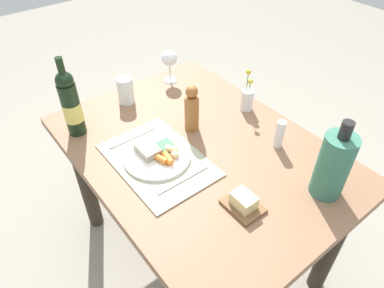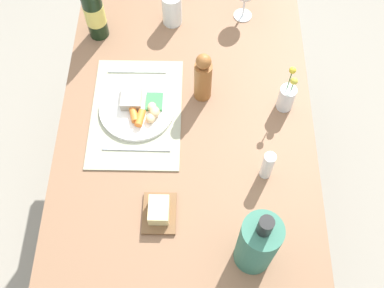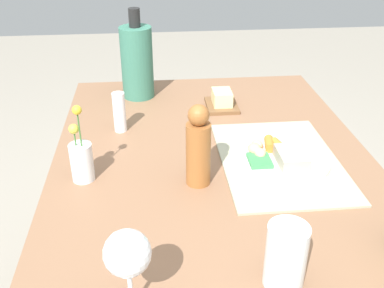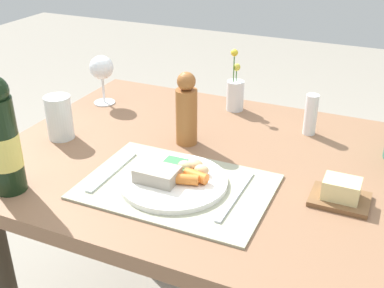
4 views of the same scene
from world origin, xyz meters
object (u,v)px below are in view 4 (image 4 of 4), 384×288
at_px(fork, 112,171).
at_px(pepper_mill, 186,110).
at_px(dinner_plate, 173,178).
at_px(wine_bottle, 2,136).
at_px(wine_glass, 102,69).
at_px(dining_table, 218,198).
at_px(knife, 236,196).
at_px(flower_vase, 235,93).
at_px(butter_dish, 341,193).
at_px(salt_shaker, 311,115).
at_px(water_tumbler, 60,120).

distance_m(fork, pepper_mill, 0.27).
bearing_deg(dinner_plate, pepper_mill, 106.78).
relative_size(wine_bottle, wine_glass, 2.09).
distance_m(fork, wine_bottle, 0.27).
bearing_deg(dining_table, knife, -57.34).
xyz_separation_m(dining_table, pepper_mill, (-0.12, 0.05, 0.22)).
height_order(flower_vase, wine_glass, flower_vase).
bearing_deg(knife, dining_table, 123.21).
height_order(flower_vase, pepper_mill, pepper_mill).
relative_size(knife, butter_dish, 1.69).
relative_size(salt_shaker, wine_glass, 0.74).
bearing_deg(butter_dish, pepper_mill, 163.88).
distance_m(flower_vase, butter_dish, 0.57).
height_order(dining_table, knife, knife).
bearing_deg(dinner_plate, knife, 2.02).
relative_size(wine_glass, butter_dish, 1.25).
relative_size(dining_table, butter_dish, 9.03).
bearing_deg(wine_glass, fork, -54.30).
relative_size(wine_bottle, butter_dish, 2.60).
distance_m(flower_vase, pepper_mill, 0.28).
xyz_separation_m(dinner_plate, wine_glass, (-0.44, 0.37, 0.10)).
bearing_deg(knife, fork, -175.55).
bearing_deg(water_tumbler, fork, -25.59).
height_order(flower_vase, water_tumbler, flower_vase).
height_order(fork, salt_shaker, salt_shaker).
bearing_deg(fork, wine_glass, 125.40).
bearing_deg(knife, water_tumbler, 170.85).
xyz_separation_m(wine_bottle, wine_glass, (-0.10, 0.54, -0.02)).
bearing_deg(wine_glass, dining_table, -22.88).
relative_size(water_tumbler, butter_dish, 0.96).
distance_m(dinner_plate, knife, 0.15).
bearing_deg(pepper_mill, flower_vase, 81.47).
xyz_separation_m(salt_shaker, wine_glass, (-0.67, -0.05, 0.06)).
relative_size(wine_bottle, pepper_mill, 1.64).
distance_m(flower_vase, water_tumbler, 0.55).
xyz_separation_m(water_tumbler, pepper_mill, (0.34, 0.12, 0.04)).
xyz_separation_m(dining_table, salt_shaker, (0.18, 0.25, 0.18)).
xyz_separation_m(flower_vase, butter_dish, (0.40, -0.41, -0.03)).
distance_m(salt_shaker, pepper_mill, 0.36).
relative_size(dinner_plate, pepper_mill, 1.25).
bearing_deg(pepper_mill, water_tumbler, -161.01).
relative_size(fork, butter_dish, 1.58).
xyz_separation_m(butter_dish, pepper_mill, (-0.44, 0.13, 0.07)).
relative_size(flower_vase, wine_glass, 1.23).
bearing_deg(dining_table, butter_dish, -12.83).
distance_m(knife, flower_vase, 0.52).
height_order(fork, pepper_mill, pepper_mill).
bearing_deg(knife, wine_glass, 148.88).
height_order(dining_table, wine_glass, wine_glass).
bearing_deg(flower_vase, wine_bottle, -115.20).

